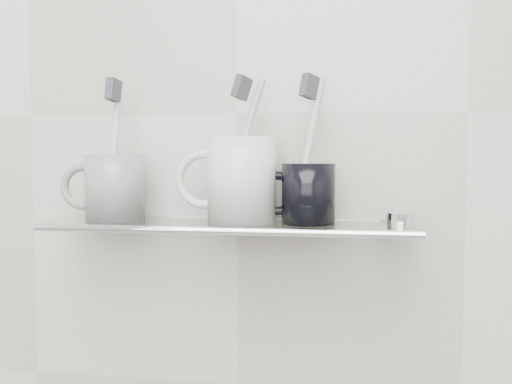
% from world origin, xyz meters
% --- Properties ---
extents(wall_back, '(2.50, 0.00, 2.50)m').
position_xyz_m(wall_back, '(0.00, 1.10, 1.25)').
color(wall_back, beige).
rests_on(wall_back, ground).
extents(shelf_glass, '(0.50, 0.12, 0.01)m').
position_xyz_m(shelf_glass, '(0.00, 1.04, 1.10)').
color(shelf_glass, silver).
rests_on(shelf_glass, wall_back).
extents(shelf_rail, '(0.50, 0.01, 0.01)m').
position_xyz_m(shelf_rail, '(0.00, 0.98, 1.10)').
color(shelf_rail, silver).
rests_on(shelf_rail, shelf_glass).
extents(bracket_left, '(0.02, 0.03, 0.02)m').
position_xyz_m(bracket_left, '(-0.21, 1.09, 1.09)').
color(bracket_left, silver).
rests_on(bracket_left, wall_back).
extents(bracket_right, '(0.02, 0.03, 0.02)m').
position_xyz_m(bracket_right, '(0.21, 1.09, 1.09)').
color(bracket_right, silver).
rests_on(bracket_right, wall_back).
extents(mug_left, '(0.09, 0.09, 0.09)m').
position_xyz_m(mug_left, '(-0.16, 1.04, 1.15)').
color(mug_left, white).
rests_on(mug_left, shelf_glass).
extents(mug_left_handle, '(0.07, 0.01, 0.07)m').
position_xyz_m(mug_left_handle, '(-0.21, 1.04, 1.15)').
color(mug_left_handle, white).
rests_on(mug_left_handle, mug_left).
extents(toothbrush_left, '(0.02, 0.04, 0.19)m').
position_xyz_m(toothbrush_left, '(-0.16, 1.04, 1.20)').
color(toothbrush_left, silver).
rests_on(toothbrush_left, mug_left).
extents(bristles_left, '(0.02, 0.03, 0.03)m').
position_xyz_m(bristles_left, '(-0.16, 1.04, 1.28)').
color(bristles_left, '#373A41').
rests_on(bristles_left, toothbrush_left).
extents(mug_center, '(0.11, 0.11, 0.12)m').
position_xyz_m(mug_center, '(0.02, 1.04, 1.16)').
color(mug_center, silver).
rests_on(mug_center, shelf_glass).
extents(mug_center_handle, '(0.08, 0.01, 0.08)m').
position_xyz_m(mug_center_handle, '(-0.04, 1.04, 1.16)').
color(mug_center_handle, silver).
rests_on(mug_center_handle, mug_center).
extents(toothbrush_center, '(0.07, 0.03, 0.19)m').
position_xyz_m(toothbrush_center, '(0.02, 1.04, 1.20)').
color(toothbrush_center, '#9491B5').
rests_on(toothbrush_center, mug_center).
extents(bristles_center, '(0.03, 0.03, 0.04)m').
position_xyz_m(bristles_center, '(0.02, 1.04, 1.28)').
color(bristles_center, '#373A41').
rests_on(bristles_center, toothbrush_center).
extents(mug_right, '(0.09, 0.09, 0.08)m').
position_xyz_m(mug_right, '(0.11, 1.04, 1.14)').
color(mug_right, black).
rests_on(mug_right, shelf_glass).
extents(mug_right_handle, '(0.06, 0.01, 0.06)m').
position_xyz_m(mug_right_handle, '(0.07, 1.04, 1.14)').
color(mug_right_handle, black).
rests_on(mug_right_handle, mug_right).
extents(toothbrush_right, '(0.05, 0.04, 0.19)m').
position_xyz_m(toothbrush_right, '(0.11, 1.04, 1.20)').
color(toothbrush_right, beige).
rests_on(toothbrush_right, mug_right).
extents(bristles_right, '(0.03, 0.03, 0.03)m').
position_xyz_m(bristles_right, '(0.11, 1.04, 1.28)').
color(bristles_right, '#373A41').
rests_on(bristles_right, toothbrush_right).
extents(chrome_cap, '(0.04, 0.04, 0.02)m').
position_xyz_m(chrome_cap, '(0.23, 1.04, 1.11)').
color(chrome_cap, silver).
rests_on(chrome_cap, shelf_glass).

